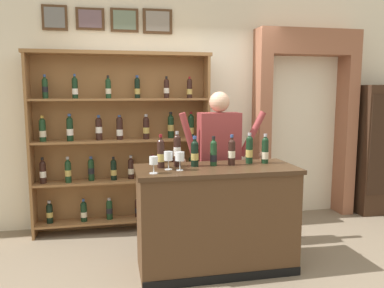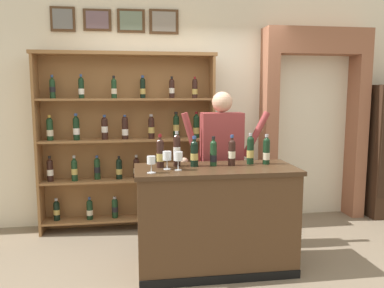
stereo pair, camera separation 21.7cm
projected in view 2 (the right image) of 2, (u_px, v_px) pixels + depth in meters
The scene contains 16 objects.
ground_plane at pixel (202, 270), 3.71m from camera, with size 14.00×14.00×0.02m, color #7A6B56.
back_wall at pixel (182, 91), 5.02m from camera, with size 12.00×0.19×3.39m.
wine_shelf at pixel (128, 139), 4.70m from camera, with size 2.14×0.30×2.15m.
archway_doorway at pixel (311, 112), 5.18m from camera, with size 1.40×0.45×2.49m.
tasting_counter at pixel (215, 219), 3.66m from camera, with size 1.50×0.64×0.99m.
shopkeeper at pixel (222, 152), 4.15m from camera, with size 0.98×0.22×1.69m.
tasting_bottle_rosso at pixel (160, 153), 3.57m from camera, with size 0.07×0.07×0.31m.
tasting_bottle_riserva at pixel (177, 149), 3.64m from camera, with size 0.07×0.07×0.33m.
tasting_bottle_bianco at pixel (194, 153), 3.62m from camera, with size 0.07×0.07×0.29m.
tasting_bottle_brunello at pixel (213, 153), 3.65m from camera, with size 0.07×0.07×0.28m.
tasting_bottle_vin_santo at pixel (232, 152), 3.66m from camera, with size 0.07×0.07×0.29m.
tasting_bottle_super_tuscan at pixel (250, 150), 3.75m from camera, with size 0.07×0.07×0.30m.
tasting_bottle_grappa at pixel (266, 151), 3.74m from camera, with size 0.07×0.07×0.29m.
wine_glass_center at pixel (178, 157), 3.45m from camera, with size 0.08×0.08×0.17m.
wine_glass_spare at pixel (151, 161), 3.33m from camera, with size 0.08×0.08×0.15m.
wine_glass_left at pixel (167, 157), 3.49m from camera, with size 0.08×0.08×0.17m.
Camera 2 is at (-0.62, -3.46, 1.69)m, focal length 36.22 mm.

